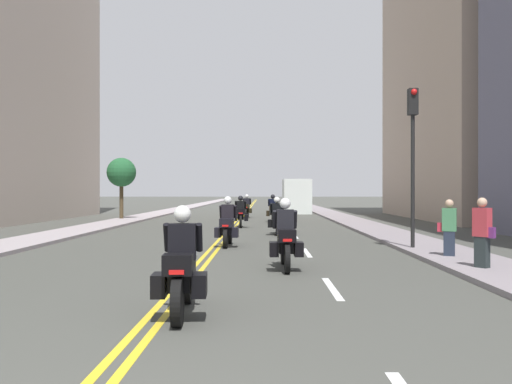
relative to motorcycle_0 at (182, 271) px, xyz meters
The scene contains 19 objects.
ground_plane 42.31m from the motorcycle_0, 90.49° to the left, with size 264.00×264.00×0.00m, color #444540.
sidewalk_left 42.90m from the motorcycle_0, 99.54° to the left, with size 2.12×144.00×0.12m, color #9D9297.
sidewalk_right 42.79m from the motorcycle_0, 81.41° to the left, with size 2.12×144.00×0.12m, color gray.
centreline_yellow_inner 42.31m from the motorcycle_0, 90.65° to the left, with size 0.12×132.00×0.01m, color yellow.
centreline_yellow_outer 42.31m from the motorcycle_0, 90.32° to the left, with size 0.12×132.00×0.01m, color yellow.
lane_dashes_white 23.45m from the motorcycle_0, 83.91° to the left, with size 0.14×56.40×0.01m.
building_right_1 35.42m from the motorcycle_0, 61.69° to the left, with size 8.88×18.38×27.81m.
motorcycle_0 is the anchor object (origin of this frame).
motorcycle_1 5.08m from the motorcycle_0, 70.36° to the left, with size 0.77×2.23×1.67m.
motorcycle_2 10.16m from the motorcycle_0, 89.97° to the left, with size 0.77×2.21×1.65m.
motorcycle_3 15.25m from the motorcycle_0, 83.36° to the left, with size 0.77×2.25×1.58m.
motorcycle_4 19.81m from the motorcycle_0, 89.90° to the left, with size 0.78×2.14×1.60m.
motorcycle_5 24.76m from the motorcycle_0, 85.94° to the left, with size 0.77×2.14×1.64m.
motorcycle_6 29.99m from the motorcycle_0, 89.93° to the left, with size 0.78×2.27×1.61m.
traffic_light_near 10.79m from the motorcycle_0, 56.68° to the left, with size 0.28×0.38×4.94m.
pedestrian_0 7.46m from the motorcycle_0, 35.29° to the left, with size 0.42×0.48×1.68m.
pedestrian_1 8.95m from the motorcycle_0, 47.07° to the left, with size 0.51×0.34×1.61m.
street_tree_1 27.49m from the motorcycle_0, 106.32° to the left, with size 1.82×1.82×3.92m.
parked_truck 38.60m from the motorcycle_0, 84.16° to the left, with size 2.20×6.50×2.80m.
Camera 1 is at (1.55, -2.35, 1.83)m, focal length 38.67 mm.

